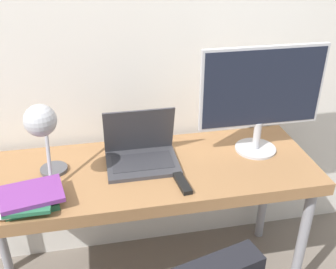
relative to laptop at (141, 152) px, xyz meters
name	(u,v)px	position (x,y,z in m)	size (l,w,h in m)	color
wall_back	(128,28)	(-0.01, 0.29, 0.51)	(8.00, 0.05, 2.60)	silver
desk	(142,181)	(-0.01, -0.06, -0.12)	(1.62, 0.56, 0.74)	#996B42
laptop	(141,152)	(0.00, 0.00, 0.00)	(0.33, 0.25, 0.26)	#38383D
monitor	(262,93)	(0.57, 0.00, 0.25)	(0.59, 0.20, 0.52)	#B7B7BC
desk_lamp	(42,127)	(-0.40, -0.13, 0.24)	(0.13, 0.27, 0.39)	#4C4C51
book_stack	(31,198)	(-0.47, -0.24, -0.02)	(0.27, 0.22, 0.06)	#286B47
tv_remote	(182,183)	(0.15, -0.22, -0.04)	(0.06, 0.15, 0.02)	black
game_controller	(6,210)	(-0.56, -0.27, -0.03)	(0.14, 0.11, 0.04)	white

